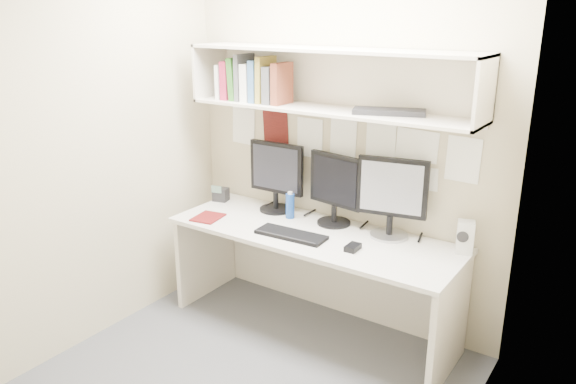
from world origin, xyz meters
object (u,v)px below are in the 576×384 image
Objects in this scene: monitor_right at (392,195)px; speaker at (465,237)px; monitor_left at (276,174)px; maroon_notebook at (208,217)px; desk_phone at (221,194)px; desk at (313,281)px; monitor_center at (335,187)px; keyboard at (291,235)px.

speaker is at bearing -9.81° from monitor_right.
monitor_left is 0.97× the size of monitor_right.
desk_phone reaches higher than maroon_notebook.
speaker is 1.76m from maroon_notebook.
desk is 9.10× the size of maroon_notebook.
maroon_notebook is 0.40m from desk_phone.
monitor_right is 2.63× the size of speaker.
maroon_notebook is at bearing -165.32° from desk.
desk is 9.95× the size of speaker.
desk is 0.67m from monitor_center.
monitor_center is 0.94m from maroon_notebook.
desk_phone is at bearing 107.40° from maroon_notebook.
monitor_left is 1.04× the size of monitor_center.
desk is at bearing -165.65° from monitor_right.
monitor_center is 2.25× the size of maroon_notebook.
desk is 0.82m from monitor_right.
desk_phone is at bearing 171.35° from monitor_right.
desk is at bearing -90.34° from monitor_center.
monitor_left is at bearing -6.59° from desk_phone.
speaker is (0.90, 0.01, -0.17)m from monitor_center.
monitor_center reaches higher than desk_phone.
speaker is 1.51× the size of desk_phone.
desk_phone is (-0.48, -0.07, -0.22)m from monitor_left.
monitor_left reaches higher than speaker.
desk is at bearing -23.72° from desk_phone.
monitor_right reaches higher than monitor_left.
monitor_center is 3.72× the size of desk_phone.
desk_phone is (-0.94, 0.15, 0.42)m from desk.
monitor_right reaches higher than maroon_notebook.
monitor_left is at bearing 132.53° from keyboard.
speaker reaches higher than desk.
monitor_center is 1.04× the size of keyboard.
desk_phone reaches higher than desk.
speaker is at bearing -0.68° from monitor_left.
desk_phone is (-0.18, 0.35, 0.05)m from maroon_notebook.
speaker is (0.49, 0.01, -0.18)m from monitor_right.
maroon_notebook is (-1.21, -0.42, -0.28)m from monitor_right.
monitor_right reaches higher than keyboard.
monitor_right is (0.45, 0.22, 0.65)m from desk.
keyboard is (-0.53, -0.37, -0.27)m from monitor_right.
monitor_left is 3.85× the size of desk_phone.
keyboard is at bearing -33.76° from desk_phone.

